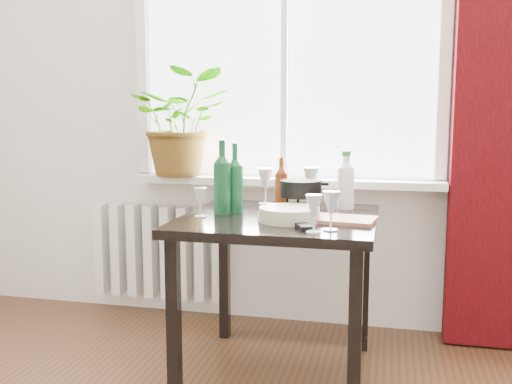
% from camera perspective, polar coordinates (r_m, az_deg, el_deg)
% --- Properties ---
extents(window, '(1.72, 0.08, 1.62)m').
position_cam_1_polar(window, '(3.21, 2.99, 15.12)').
color(window, white).
rests_on(window, ground).
extents(windowsill, '(1.72, 0.20, 0.04)m').
position_cam_1_polar(windowsill, '(3.13, 2.66, 1.09)').
color(windowsill, silver).
rests_on(windowsill, ground).
extents(curtain, '(0.50, 0.12, 2.56)m').
position_cam_1_polar(curtain, '(3.08, 23.84, 9.11)').
color(curtain, '#350408').
rests_on(curtain, ground).
extents(radiator, '(0.80, 0.10, 0.55)m').
position_cam_1_polar(radiator, '(3.46, -9.67, -5.88)').
color(radiator, white).
rests_on(radiator, ground).
extents(table, '(0.85, 0.85, 0.74)m').
position_cam_1_polar(table, '(2.56, 2.33, -4.43)').
color(table, black).
rests_on(table, ground).
extents(potted_plant, '(0.66, 0.61, 0.59)m').
position_cam_1_polar(potted_plant, '(3.23, -7.43, 6.87)').
color(potted_plant, '#2C661B').
rests_on(potted_plant, windowsill).
extents(wine_bottle_left, '(0.10, 0.10, 0.34)m').
position_cam_1_polar(wine_bottle_left, '(2.59, -3.38, 1.60)').
color(wine_bottle_left, '#0B3C1C').
rests_on(wine_bottle_left, table).
extents(wine_bottle_right, '(0.09, 0.09, 0.32)m').
position_cam_1_polar(wine_bottle_right, '(2.62, -2.11, 1.48)').
color(wine_bottle_right, '#0C411E').
rests_on(wine_bottle_right, table).
extents(bottle_amber, '(0.07, 0.07, 0.25)m').
position_cam_1_polar(bottle_amber, '(2.75, 2.54, 0.99)').
color(bottle_amber, maroon).
rests_on(bottle_amber, table).
extents(cleaning_bottle, '(0.09, 0.09, 0.28)m').
position_cam_1_polar(cleaning_bottle, '(2.75, 8.96, 1.22)').
color(cleaning_bottle, white).
rests_on(cleaning_bottle, table).
extents(wineglass_front_right, '(0.08, 0.08, 0.15)m').
position_cam_1_polar(wineglass_front_right, '(2.17, 5.80, -2.16)').
color(wineglass_front_right, silver).
rests_on(wineglass_front_right, table).
extents(wineglass_far_right, '(0.09, 0.09, 0.16)m').
position_cam_1_polar(wineglass_far_right, '(2.23, 7.51, -1.84)').
color(wineglass_far_right, silver).
rests_on(wineglass_far_right, table).
extents(wineglass_back_center, '(0.09, 0.09, 0.20)m').
position_cam_1_polar(wineglass_back_center, '(2.82, 5.50, 0.60)').
color(wineglass_back_center, silver).
rests_on(wineglass_back_center, table).
extents(wineglass_back_left, '(0.08, 0.08, 0.19)m').
position_cam_1_polar(wineglass_back_left, '(2.85, 0.95, 0.61)').
color(wineglass_back_left, silver).
rests_on(wineglass_back_left, table).
extents(wineglass_front_left, '(0.06, 0.06, 0.13)m').
position_cam_1_polar(wineglass_front_left, '(2.51, -5.61, -1.03)').
color(wineglass_front_left, silver).
rests_on(wineglass_front_left, table).
extents(plate_stack, '(0.34, 0.34, 0.06)m').
position_cam_1_polar(plate_stack, '(2.42, 3.35, -2.23)').
color(plate_stack, beige).
rests_on(plate_stack, table).
extents(fondue_pot, '(0.27, 0.26, 0.15)m').
position_cam_1_polar(fondue_pot, '(2.64, 4.49, -0.40)').
color(fondue_pot, black).
rests_on(fondue_pot, table).
extents(tv_remote, '(0.12, 0.17, 0.02)m').
position_cam_1_polar(tv_remote, '(2.29, 4.52, -3.30)').
color(tv_remote, black).
rests_on(tv_remote, table).
extents(cutting_board, '(0.33, 0.23, 0.02)m').
position_cam_1_polar(cutting_board, '(2.44, 8.29, -2.72)').
color(cutting_board, '#A06448').
rests_on(cutting_board, table).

